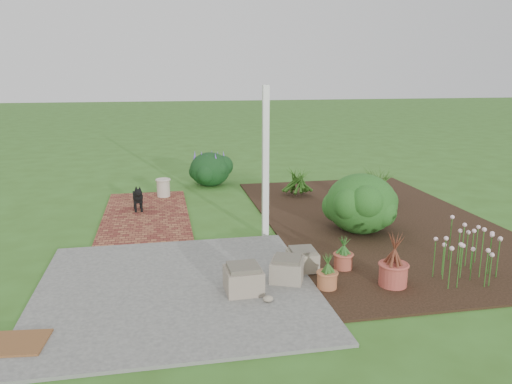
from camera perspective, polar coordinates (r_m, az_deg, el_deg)
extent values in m
plane|color=#37631F|center=(8.30, -0.83, -5.40)|extent=(80.00, 80.00, 0.00)
cube|color=#5A5957|center=(6.56, -9.05, -10.76)|extent=(3.50, 3.50, 0.04)
cube|color=maroon|center=(9.86, -12.45, -2.52)|extent=(1.60, 3.50, 0.04)
cube|color=black|center=(9.49, 13.67, -3.26)|extent=(4.00, 7.00, 0.03)
cube|color=white|center=(8.14, 1.10, 3.31)|extent=(0.10, 0.10, 2.50)
cube|color=#716358|center=(6.61, 3.58, -8.91)|extent=(0.54, 0.54, 0.27)
cube|color=gray|center=(6.28, -1.45, -10.04)|extent=(0.46, 0.46, 0.30)
cube|color=gray|center=(6.97, 5.32, -7.79)|extent=(0.40, 0.40, 0.26)
cube|color=brown|center=(5.79, -26.61, -15.23)|extent=(0.82, 0.57, 0.02)
cube|color=black|center=(10.04, -13.37, -0.57)|extent=(0.20, 0.39, 0.17)
cylinder|color=black|center=(9.95, -13.60, -1.76)|extent=(0.05, 0.05, 0.19)
cylinder|color=black|center=(9.96, -12.94, -1.71)|extent=(0.05, 0.05, 0.19)
cylinder|color=black|center=(10.21, -13.69, -1.37)|extent=(0.05, 0.05, 0.19)
cylinder|color=black|center=(10.22, -13.05, -1.33)|extent=(0.05, 0.05, 0.19)
sphere|color=black|center=(9.79, -13.33, -0.11)|extent=(0.16, 0.16, 0.16)
cone|color=black|center=(10.20, -13.48, 0.32)|extent=(0.07, 0.12, 0.14)
cylinder|color=#BEB19D|center=(11.07, -10.54, 0.46)|extent=(0.32, 0.32, 0.38)
ellipsoid|color=#10400D|center=(8.68, 11.95, -1.11)|extent=(1.28, 1.28, 1.03)
cylinder|color=#AF473B|center=(6.71, 15.40, -9.08)|extent=(0.42, 0.42, 0.29)
cylinder|color=#AA4F39|center=(7.12, 9.94, -7.77)|extent=(0.30, 0.30, 0.21)
cylinder|color=#AB613A|center=(6.48, 8.13, -9.91)|extent=(0.30, 0.30, 0.21)
ellipsoid|color=black|center=(12.17, -5.29, 2.71)|extent=(1.26, 1.26, 0.83)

